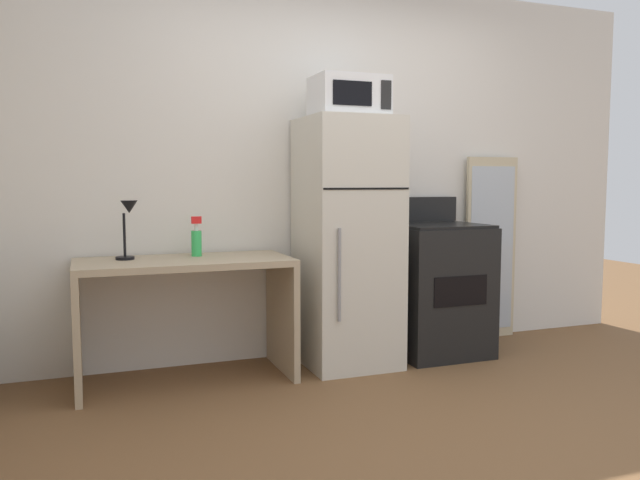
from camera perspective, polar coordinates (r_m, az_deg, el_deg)
name	(u,v)px	position (r m, az deg, el deg)	size (l,w,h in m)	color
ground_plane	(458,437)	(3.23, 12.36, -16.94)	(12.00, 12.00, 0.00)	brown
wall_back_white	(329,169)	(4.51, 0.79, 6.38)	(5.00, 0.10, 2.60)	silver
desk	(185,295)	(3.92, -12.09, -4.84)	(1.27, 0.61, 0.75)	tan
desk_lamp	(128,220)	(3.92, -16.93, 1.78)	(0.14, 0.12, 0.35)	black
spray_bottle	(196,240)	(4.01, -11.08, -0.04)	(0.06, 0.06, 0.25)	green
refrigerator	(347,242)	(4.17, 2.46, -0.22)	(0.58, 0.64, 1.63)	beige
microwave	(349,97)	(4.17, 2.63, 12.76)	(0.46, 0.35, 0.26)	silver
oven_range	(436,288)	(4.54, 10.45, -4.28)	(0.63, 0.61, 1.10)	black
leaning_mirror	(491,248)	(5.07, 15.13, -0.72)	(0.44, 0.03, 1.40)	#C6B793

